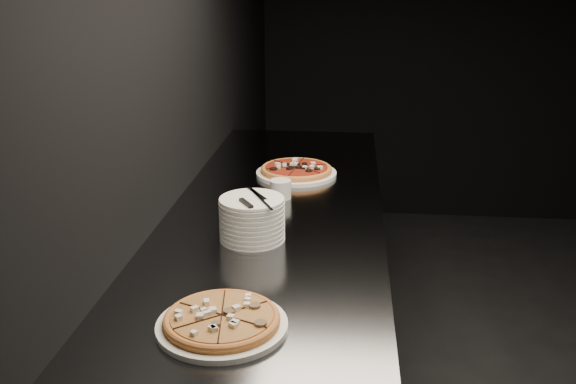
# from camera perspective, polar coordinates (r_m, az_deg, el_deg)

# --- Properties ---
(wall_left) EXTENTS (0.02, 5.00, 2.80)m
(wall_left) POSITION_cam_1_polar(r_m,az_deg,el_deg) (2.16, -11.26, 10.42)
(wall_left) COLOR black
(wall_left) RESTS_ON floor
(counter) EXTENTS (0.74, 2.44, 0.92)m
(counter) POSITION_cam_1_polar(r_m,az_deg,el_deg) (2.41, -1.14, -12.21)
(counter) COLOR #56585D
(counter) RESTS_ON floor
(pizza_mushroom) EXTENTS (0.36, 0.36, 0.04)m
(pizza_mushroom) POSITION_cam_1_polar(r_m,az_deg,el_deg) (1.53, -5.89, -11.34)
(pizza_mushroom) COLOR white
(pizza_mushroom) RESTS_ON counter
(pizza_tomato) EXTENTS (0.38, 0.38, 0.04)m
(pizza_tomato) POSITION_cam_1_polar(r_m,az_deg,el_deg) (2.62, 0.75, 1.92)
(pizza_tomato) COLOR white
(pizza_tomato) RESTS_ON counter
(plate_stack) EXTENTS (0.20, 0.20, 0.13)m
(plate_stack) POSITION_cam_1_polar(r_m,az_deg,el_deg) (1.98, -3.21, -2.40)
(plate_stack) COLOR white
(plate_stack) RESTS_ON counter
(cutlery) EXTENTS (0.09, 0.21, 0.01)m
(cutlery) POSITION_cam_1_polar(r_m,az_deg,el_deg) (1.94, -3.09, -0.65)
(cutlery) COLOR silver
(cutlery) RESTS_ON plate_stack
(ramekin) EXTENTS (0.08, 0.08, 0.07)m
(ramekin) POSITION_cam_1_polar(r_m,az_deg,el_deg) (2.35, -0.67, 0.31)
(ramekin) COLOR silver
(ramekin) RESTS_ON counter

